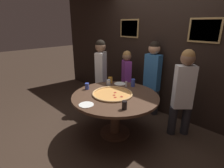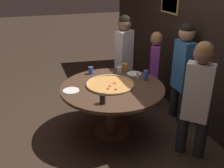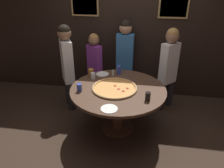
# 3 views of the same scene
# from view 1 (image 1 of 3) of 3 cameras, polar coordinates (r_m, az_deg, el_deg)

# --- Properties ---
(ground_plane) EXTENTS (24.00, 24.00, 0.00)m
(ground_plane) POSITION_cam_1_polar(r_m,az_deg,el_deg) (3.25, 1.00, -15.74)
(ground_plane) COLOR #38281E
(back_wall) EXTENTS (6.40, 0.08, 2.60)m
(back_wall) POSITION_cam_1_polar(r_m,az_deg,el_deg) (3.77, 15.42, 10.06)
(back_wall) COLOR black
(back_wall) RESTS_ON ground_plane
(dining_table) EXTENTS (1.43, 1.43, 0.74)m
(dining_table) POSITION_cam_1_polar(r_m,az_deg,el_deg) (2.95, 1.07, -6.27)
(dining_table) COLOR #4C3323
(dining_table) RESTS_ON ground_plane
(giant_pizza) EXTENTS (0.67, 0.67, 0.03)m
(giant_pizza) POSITION_cam_1_polar(r_m,az_deg,el_deg) (2.90, 0.13, -3.19)
(giant_pizza) COLOR #E0994C
(giant_pizza) RESTS_ON dining_table
(drink_cup_near_left) EXTENTS (0.07, 0.07, 0.14)m
(drink_cup_near_left) POSITION_cam_1_polar(r_m,az_deg,el_deg) (3.27, 6.85, 0.40)
(drink_cup_near_left) COLOR #384CB7
(drink_cup_near_left) RESTS_ON dining_table
(drink_cup_by_shaker) EXTENTS (0.09, 0.09, 0.12)m
(drink_cup_by_shaker) POSITION_cam_1_polar(r_m,az_deg,el_deg) (3.46, -0.55, 1.33)
(drink_cup_by_shaker) COLOR #BC7A23
(drink_cup_by_shaker) RESTS_ON dining_table
(drink_cup_far_right) EXTENTS (0.07, 0.07, 0.12)m
(drink_cup_far_right) POSITION_cam_1_polar(r_m,az_deg,el_deg) (2.41, 4.10, -6.92)
(drink_cup_far_right) COLOR black
(drink_cup_far_right) RESTS_ON dining_table
(drink_cup_centre_back) EXTENTS (0.07, 0.07, 0.11)m
(drink_cup_centre_back) POSITION_cam_1_polar(r_m,az_deg,el_deg) (3.15, -8.17, -0.72)
(drink_cup_centre_back) COLOR #384CB7
(drink_cup_centre_back) RESTS_ON dining_table
(drink_cup_near_right) EXTENTS (0.08, 0.08, 0.10)m
(drink_cup_near_right) POSITION_cam_1_polar(r_m,az_deg,el_deg) (3.35, -1.20, 0.56)
(drink_cup_near_right) COLOR silver
(drink_cup_near_right) RESTS_ON dining_table
(white_plate_near_front) EXTENTS (0.22, 0.22, 0.01)m
(white_plate_near_front) POSITION_cam_1_polar(r_m,az_deg,el_deg) (3.42, 2.54, 0.12)
(white_plate_near_front) COLOR white
(white_plate_near_front) RESTS_ON dining_table
(white_plate_beside_cup) EXTENTS (0.22, 0.22, 0.01)m
(white_plate_beside_cup) POSITION_cam_1_polar(r_m,az_deg,el_deg) (2.57, -8.39, -6.71)
(white_plate_beside_cup) COLOR white
(white_plate_beside_cup) RESTS_ON dining_table
(condiment_shaker) EXTENTS (0.04, 0.04, 0.10)m
(condiment_shaker) POSITION_cam_1_polar(r_m,az_deg,el_deg) (3.27, 4.65, -0.00)
(condiment_shaker) COLOR silver
(condiment_shaker) RESTS_ON dining_table
(diner_far_right) EXTENTS (0.36, 0.36, 1.49)m
(diner_far_right) POSITION_cam_1_polar(r_m,az_deg,el_deg) (3.08, 22.33, -1.49)
(diner_far_right) COLOR #232328
(diner_far_right) RESTS_ON ground_plane
(diner_centre_back) EXTENTS (0.38, 0.23, 1.54)m
(diner_centre_back) POSITION_cam_1_polar(r_m,az_deg,el_deg) (3.69, 13.04, 3.20)
(diner_centre_back) COLOR #232328
(diner_centre_back) RESTS_ON ground_plane
(diner_side_right) EXTENTS (0.34, 0.27, 1.31)m
(diner_side_right) POSITION_cam_1_polar(r_m,az_deg,el_deg) (3.92, 4.70, 2.59)
(diner_side_right) COLOR #232328
(diner_side_right) RESTS_ON ground_plane
(diner_far_left) EXTENTS (0.31, 0.40, 1.54)m
(diner_far_left) POSITION_cam_1_polar(r_m,az_deg,el_deg) (3.87, -3.59, 4.40)
(diner_far_left) COLOR #232328
(diner_far_left) RESTS_ON ground_plane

